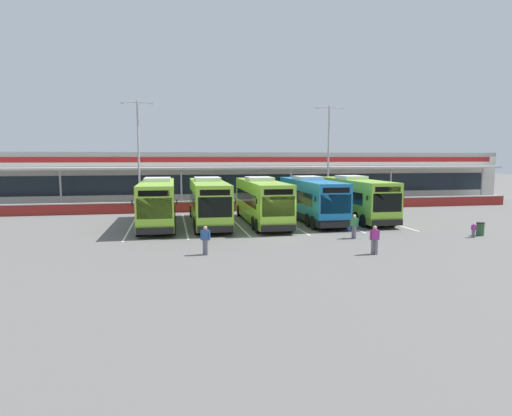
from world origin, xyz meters
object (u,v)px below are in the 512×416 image
(pedestrian_child, at_px, (474,230))
(pedestrian_with_handbag, at_px, (354,226))
(coach_bus_rightmost, at_px, (355,199))
(coach_bus_centre, at_px, (262,202))
(coach_bus_left_centre, at_px, (208,202))
(pedestrian_near_bin, at_px, (205,239))
(litter_bin, at_px, (480,229))
(lamp_post_west, at_px, (138,149))
(coach_bus_right_centre, at_px, (311,200))
(pedestrian_in_dark_coat, at_px, (375,239))
(coach_bus_leftmost, at_px, (158,203))
(lamp_post_centre, at_px, (328,149))

(pedestrian_child, bearing_deg, pedestrian_with_handbag, 171.39)
(coach_bus_rightmost, xyz_separation_m, pedestrian_with_handbag, (-3.91, -8.81, -0.93))
(coach_bus_centre, bearing_deg, pedestrian_child, -35.44)
(coach_bus_centre, bearing_deg, coach_bus_left_centre, 175.23)
(pedestrian_near_bin, height_order, litter_bin, pedestrian_near_bin)
(pedestrian_with_handbag, bearing_deg, lamp_post_west, 128.68)
(pedestrian_child, bearing_deg, coach_bus_left_centre, 151.05)
(pedestrian_near_bin, bearing_deg, litter_bin, 7.17)
(coach_bus_right_centre, distance_m, pedestrian_in_dark_coat, 13.49)
(coach_bus_leftmost, bearing_deg, coach_bus_right_centre, 1.45)
(pedestrian_near_bin, bearing_deg, pedestrian_in_dark_coat, -10.36)
(pedestrian_child, distance_m, lamp_post_centre, 21.66)
(coach_bus_right_centre, bearing_deg, lamp_post_west, 145.52)
(coach_bus_left_centre, bearing_deg, lamp_post_centre, 38.07)
(lamp_post_centre, relative_size, litter_bin, 11.83)
(coach_bus_right_centre, bearing_deg, coach_bus_leftmost, -178.55)
(coach_bus_leftmost, relative_size, pedestrian_in_dark_coat, 7.52)
(coach_bus_right_centre, relative_size, coach_bus_rightmost, 1.00)
(coach_bus_rightmost, bearing_deg, coach_bus_leftmost, -178.27)
(pedestrian_child, height_order, pedestrian_near_bin, pedestrian_near_bin)
(pedestrian_with_handbag, distance_m, pedestrian_in_dark_coat, 4.89)
(coach_bus_rightmost, height_order, pedestrian_child, coach_bus_rightmost)
(lamp_post_west, bearing_deg, pedestrian_near_bin, -77.38)
(coach_bus_centre, distance_m, coach_bus_right_centre, 4.52)
(pedestrian_with_handbag, bearing_deg, coach_bus_rightmost, 66.07)
(coach_bus_right_centre, bearing_deg, coach_bus_centre, -170.63)
(coach_bus_left_centre, bearing_deg, lamp_post_west, 119.85)
(pedestrian_in_dark_coat, distance_m, pedestrian_child, 9.68)
(coach_bus_centre, height_order, pedestrian_in_dark_coat, coach_bus_centre)
(coach_bus_centre, relative_size, pedestrian_in_dark_coat, 7.52)
(lamp_post_centre, bearing_deg, coach_bus_rightmost, -97.45)
(pedestrian_with_handbag, height_order, pedestrian_near_bin, same)
(coach_bus_left_centre, relative_size, coach_bus_right_centre, 1.00)
(coach_bus_leftmost, distance_m, coach_bus_left_centre, 4.02)
(coach_bus_centre, xyz_separation_m, pedestrian_near_bin, (-5.49, -11.00, -0.91))
(pedestrian_near_bin, xyz_separation_m, lamp_post_centre, (15.47, 22.57, 5.42))
(litter_bin, bearing_deg, coach_bus_rightmost, 118.50)
(pedestrian_in_dark_coat, bearing_deg, coach_bus_leftmost, 132.86)
(coach_bus_left_centre, bearing_deg, pedestrian_child, -28.95)
(coach_bus_left_centre, xyz_separation_m, lamp_post_centre, (14.31, 11.21, 4.50))
(pedestrian_with_handbag, bearing_deg, coach_bus_leftmost, 147.48)
(pedestrian_with_handbag, xyz_separation_m, pedestrian_near_bin, (-10.17, -3.11, 0.02))
(pedestrian_child, distance_m, litter_bin, 1.08)
(coach_bus_left_centre, xyz_separation_m, pedestrian_with_handbag, (9.00, -8.25, -0.93))
(coach_bus_centre, height_order, lamp_post_west, lamp_post_west)
(coach_bus_centre, bearing_deg, coach_bus_rightmost, 6.14)
(lamp_post_centre, distance_m, litter_bin, 21.31)
(pedestrian_near_bin, bearing_deg, pedestrian_with_handbag, 17.02)
(coach_bus_leftmost, distance_m, pedestrian_in_dark_coat, 17.91)
(pedestrian_in_dark_coat, bearing_deg, pedestrian_child, 21.72)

